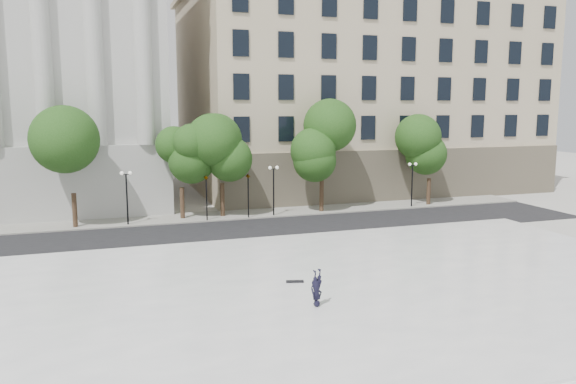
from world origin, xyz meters
name	(u,v)px	position (x,y,z in m)	size (l,w,h in m)	color
ground	(298,324)	(0.00, 0.00, 0.00)	(160.00, 160.00, 0.00)	beige
plaza	(277,297)	(0.00, 3.00, 0.23)	(44.00, 22.00, 0.45)	white
street	(215,233)	(0.00, 18.00, 0.01)	(60.00, 8.00, 0.02)	black
far_sidewalk	(201,217)	(0.00, 24.00, 0.06)	(60.00, 4.00, 0.12)	#9D9A91
building_east	(350,88)	(20.00, 38.91, 11.14)	(36.00, 26.15, 23.00)	#C0AE93
traffic_light_west	(206,177)	(0.19, 22.30, 3.60)	(0.37, 1.54, 4.12)	black
traffic_light_east	(248,175)	(3.58, 22.30, 3.60)	(0.50, 1.56, 4.12)	black
person_lying	(317,301)	(1.08, 0.63, 0.68)	(0.60, 0.39, 1.65)	black
skateboard	(295,281)	(1.28, 4.11, 0.49)	(0.87, 0.22, 0.09)	black
street_trees	(185,156)	(-1.29, 23.29, 5.19)	(45.16, 5.08, 7.85)	#382619
lamp_posts	(207,185)	(0.27, 22.60, 2.89)	(37.22, 0.28, 4.22)	black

